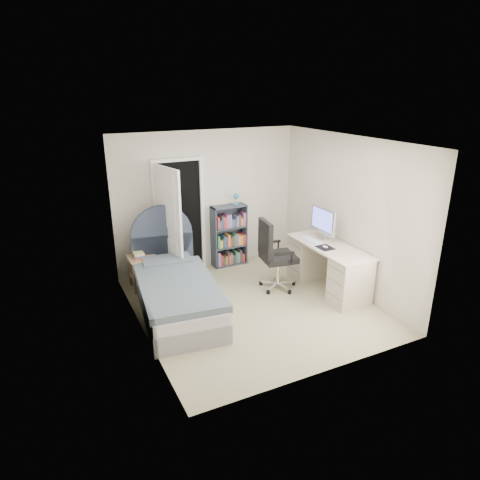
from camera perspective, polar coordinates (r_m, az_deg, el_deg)
name	(u,v)px	position (r m, az deg, el deg)	size (l,w,h in m)	color
room_shell	(254,229)	(6.18, 1.93, 1.48)	(3.50, 3.70, 2.60)	tan
door	(173,222)	(7.32, -8.97, 2.41)	(0.92, 0.82, 2.06)	black
bed	(175,290)	(6.52, -8.60, -6.67)	(1.30, 2.34, 1.37)	gray
nightstand	(142,264)	(7.26, -12.93, -3.16)	(0.44, 0.44, 0.64)	tan
floor_lamp	(175,250)	(7.39, -8.63, -1.30)	(0.20, 0.20, 1.37)	silver
bookcase	(229,237)	(7.97, -1.43, 0.36)	(0.64, 0.28, 1.36)	#3E4554
desk	(328,265)	(7.18, 11.62, -3.31)	(0.64, 1.59, 1.31)	beige
office_chair	(273,252)	(6.98, 4.46, -1.57)	(0.64, 0.65, 1.19)	silver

